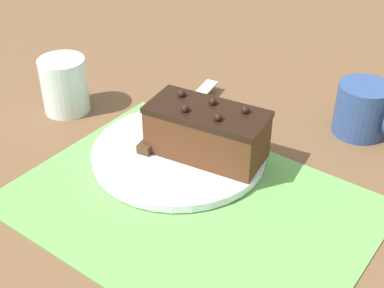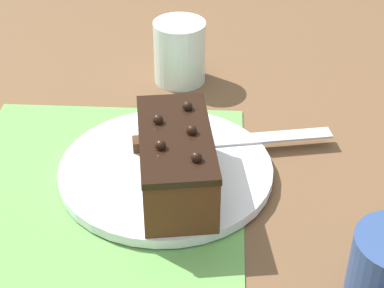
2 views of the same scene
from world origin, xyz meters
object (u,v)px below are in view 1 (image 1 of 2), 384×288
cake_plate (179,153)px  drinking_glass (64,85)px  chocolate_cake (207,132)px  serving_knife (169,125)px  coffee_mug (363,110)px

cake_plate → drinking_glass: (-0.24, -0.00, 0.04)m
chocolate_cake → serving_knife: chocolate_cake is taller
cake_plate → serving_knife: serving_knife is taller
cake_plate → drinking_glass: 0.24m
cake_plate → drinking_glass: drinking_glass is taller
cake_plate → chocolate_cake: size_ratio=1.44×
chocolate_cake → serving_knife: bearing=165.8°
cake_plate → chocolate_cake: (0.04, 0.02, 0.04)m
drinking_glass → coffee_mug: size_ratio=1.01×
drinking_glass → coffee_mug: 0.49m
serving_knife → drinking_glass: bearing=-179.8°
serving_knife → coffee_mug: coffee_mug is taller
chocolate_cake → coffee_mug: chocolate_cake is taller
cake_plate → chocolate_cake: chocolate_cake is taller
chocolate_cake → coffee_mug: (0.15, 0.21, -0.01)m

